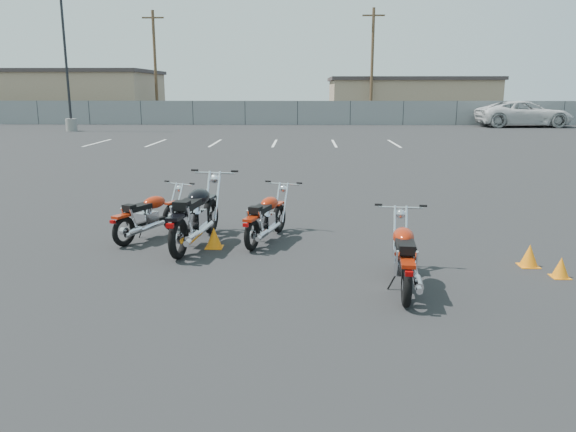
{
  "coord_description": "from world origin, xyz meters",
  "views": [
    {
      "loc": [
        0.44,
        -8.28,
        2.66
      ],
      "look_at": [
        0.2,
        0.6,
        0.65
      ],
      "focal_mm": 35.0,
      "sensor_mm": 36.0,
      "label": 1
    }
  ],
  "objects_px": {
    "motorcycle_second_black": "(196,215)",
    "motorcycle_rear_red": "(404,257)",
    "motorcycle_third_red": "(267,218)",
    "motorcycle_front_red": "(149,216)",
    "white_van": "(525,106)"
  },
  "relations": [
    {
      "from": "motorcycle_front_red",
      "to": "motorcycle_rear_red",
      "type": "distance_m",
      "value": 4.89
    },
    {
      "from": "motorcycle_third_red",
      "to": "white_van",
      "type": "distance_m",
      "value": 35.72
    },
    {
      "from": "motorcycle_third_red",
      "to": "white_van",
      "type": "xyz_separation_m",
      "value": [
        16.52,
        31.65,
        1.03
      ]
    },
    {
      "from": "motorcycle_front_red",
      "to": "motorcycle_second_black",
      "type": "distance_m",
      "value": 1.07
    },
    {
      "from": "motorcycle_front_red",
      "to": "motorcycle_third_red",
      "type": "distance_m",
      "value": 2.16
    },
    {
      "from": "white_van",
      "to": "motorcycle_rear_red",
      "type": "bearing_deg",
      "value": 155.47
    },
    {
      "from": "motorcycle_third_red",
      "to": "white_van",
      "type": "height_order",
      "value": "white_van"
    },
    {
      "from": "motorcycle_second_black",
      "to": "motorcycle_rear_red",
      "type": "height_order",
      "value": "motorcycle_second_black"
    },
    {
      "from": "motorcycle_second_black",
      "to": "motorcycle_rear_red",
      "type": "xyz_separation_m",
      "value": [
        3.23,
        -2.07,
        -0.09
      ]
    },
    {
      "from": "motorcycle_second_black",
      "to": "motorcycle_third_red",
      "type": "relative_size",
      "value": 1.25
    },
    {
      "from": "motorcycle_rear_red",
      "to": "motorcycle_second_black",
      "type": "bearing_deg",
      "value": 147.36
    },
    {
      "from": "motorcycle_second_black",
      "to": "motorcycle_rear_red",
      "type": "relative_size",
      "value": 1.19
    },
    {
      "from": "motorcycle_second_black",
      "to": "white_van",
      "type": "bearing_deg",
      "value": 61.01
    },
    {
      "from": "motorcycle_front_red",
      "to": "motorcycle_rear_red",
      "type": "relative_size",
      "value": 0.9
    },
    {
      "from": "motorcycle_rear_red",
      "to": "motorcycle_front_red",
      "type": "bearing_deg",
      "value": 148.65
    }
  ]
}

